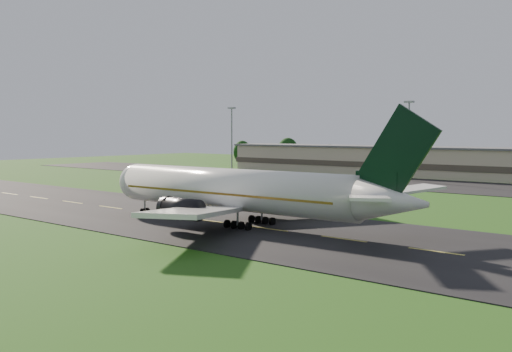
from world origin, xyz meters
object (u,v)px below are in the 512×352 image
Objects in this scene: service_vehicle_a at (258,173)px; service_vehicle_c at (392,182)px; service_vehicle_b at (369,177)px; light_mast_centre at (409,131)px; light_mast_west at (232,131)px; terminal at (437,163)px; airliner at (237,191)px.

service_vehicle_c is at bearing -20.41° from service_vehicle_a.
service_vehicle_b reaches higher than service_vehicle_a.
service_vehicle_c is at bearing -80.36° from light_mast_centre.
light_mast_west is at bearing -169.82° from service_vehicle_c.
light_mast_west reaches higher than service_vehicle_b.
terminal is at bearing 15.97° from service_vehicle_a.
light_mast_west is 65.01m from service_vehicle_c.
terminal is 18.45m from light_mast_centre.
service_vehicle_b is at bearing 160.14° from service_vehicle_c.
light_mast_west reaches higher than terminal.
light_mast_centre is at bearing -97.80° from service_vehicle_b.
service_vehicle_c is at bearing -159.25° from service_vehicle_b.
airliner is 0.35× the size of terminal.
airliner is at bearing -67.20° from service_vehicle_a.
light_mast_west is at bearing 138.72° from service_vehicle_a.
light_mast_centre reaches higher than service_vehicle_a.
terminal is 50.34m from service_vehicle_a.
terminal is 7.13× the size of light_mast_west.
service_vehicle_b is at bearing -161.14° from light_mast_centre.
terminal is at bearing 14.76° from light_mast_west.
terminal is at bearing 114.55° from service_vehicle_c.
terminal is 34.32× the size of service_vehicle_c.
service_vehicle_a is at bearing 73.73° from service_vehicle_b.
light_mast_centre is (60.00, 0.00, 0.00)m from light_mast_west.
service_vehicle_a is (-53.61, 70.81, -3.94)m from airliner.
service_vehicle_a is 0.87× the size of service_vehicle_c.
service_vehicle_a is at bearing -167.68° from light_mast_centre.
service_vehicle_c is at bearing 96.23° from airliner.
airliner is 107.67m from light_mast_west.
light_mast_west is 60.00m from light_mast_centre.
airliner is 66.86m from service_vehicle_c.
light_mast_west is 23.53m from service_vehicle_a.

